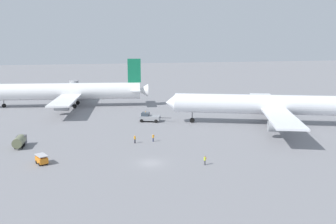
{
  "coord_description": "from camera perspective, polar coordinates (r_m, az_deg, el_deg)",
  "views": [
    {
      "loc": [
        -11.46,
        -60.36,
        21.55
      ],
      "look_at": [
        9.6,
        25.73,
        4.0
      ],
      "focal_mm": 38.1,
      "sensor_mm": 36.0,
      "label": 1
    }
  ],
  "objects": [
    {
      "name": "ground_crew_marshaller_foreground",
      "position": [
        78.27,
        -2.39,
        -4.12
      ],
      "size": [
        0.48,
        0.36,
        1.7
      ],
      "color": "#2D3351",
      "rests_on": "ground"
    },
    {
      "name": "ground_crew_ramp_agent_by_cones",
      "position": [
        77.3,
        -5.32,
        -4.33
      ],
      "size": [
        0.36,
        0.48,
        1.76
      ],
      "color": "black",
      "rests_on": "ground"
    },
    {
      "name": "gse_baggage_cart_trailing",
      "position": [
        68.1,
        -19.56,
        -7.15
      ],
      "size": [
        2.58,
        3.14,
        1.71
      ],
      "color": "orange",
      "rests_on": "ground"
    },
    {
      "name": "airliner_being_pushed",
      "position": [
        96.64,
        15.31,
        1.11
      ],
      "size": [
        50.05,
        48.11,
        15.13
      ],
      "color": "white",
      "rests_on": "ground"
    },
    {
      "name": "ground_crew_wing_walker_right",
      "position": [
        64.05,
        5.91,
        -7.69
      ],
      "size": [
        0.44,
        0.39,
        1.69
      ],
      "color": "#4C4C51",
      "rests_on": "ground"
    },
    {
      "name": "gse_fuel_bowser_stubby",
      "position": [
        80.13,
        -22.62,
        -4.3
      ],
      "size": [
        2.32,
        5.04,
        2.4
      ],
      "color": "#666B4C",
      "rests_on": "ground"
    },
    {
      "name": "jet_bridge",
      "position": [
        144.38,
        -15.24,
        3.88
      ],
      "size": [
        6.0,
        20.45,
        5.92
      ],
      "color": "#B7B7BC",
      "rests_on": "ground"
    },
    {
      "name": "pushback_tug",
      "position": [
        97.83,
        -3.04,
        -0.83
      ],
      "size": [
        8.66,
        4.85,
        2.8
      ],
      "color": "gray",
      "rests_on": "ground"
    },
    {
      "name": "airliner_at_gate_left",
      "position": [
        124.35,
        -15.94,
        3.15
      ],
      "size": [
        55.64,
        50.31,
        15.93
      ],
      "color": "white",
      "rests_on": "ground"
    },
    {
      "name": "ground_plane",
      "position": [
        65.11,
        -2.86,
        -8.14
      ],
      "size": [
        600.0,
        600.0,
        0.0
      ],
      "primitive_type": "plane",
      "color": "gray"
    }
  ]
}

